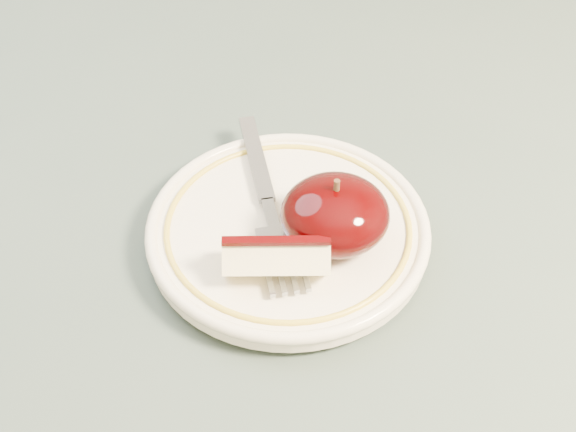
{
  "coord_description": "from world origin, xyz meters",
  "views": [
    {
      "loc": [
        -0.01,
        -0.39,
        1.17
      ],
      "look_at": [
        -0.0,
        0.0,
        0.78
      ],
      "focal_mm": 50.0,
      "sensor_mm": 36.0,
      "label": 1
    }
  ],
  "objects_px": {
    "plate": "(288,230)",
    "table": "(289,319)",
    "fork": "(268,202)",
    "apple_half": "(335,214)"
  },
  "relations": [
    {
      "from": "table",
      "to": "fork",
      "type": "bearing_deg",
      "value": 126.27
    },
    {
      "from": "apple_half",
      "to": "fork",
      "type": "distance_m",
      "value": 0.06
    },
    {
      "from": "apple_half",
      "to": "plate",
      "type": "bearing_deg",
      "value": 159.08
    },
    {
      "from": "plate",
      "to": "table",
      "type": "bearing_deg",
      "value": -35.01
    },
    {
      "from": "table",
      "to": "apple_half",
      "type": "bearing_deg",
      "value": -20.68
    },
    {
      "from": "table",
      "to": "plate",
      "type": "height_order",
      "value": "plate"
    },
    {
      "from": "apple_half",
      "to": "fork",
      "type": "xyz_separation_m",
      "value": [
        -0.05,
        0.03,
        -0.02
      ]
    },
    {
      "from": "table",
      "to": "plate",
      "type": "relative_size",
      "value": 4.52
    },
    {
      "from": "plate",
      "to": "apple_half",
      "type": "bearing_deg",
      "value": -20.92
    },
    {
      "from": "plate",
      "to": "apple_half",
      "type": "xyz_separation_m",
      "value": [
        0.03,
        -0.01,
        0.03
      ]
    }
  ]
}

